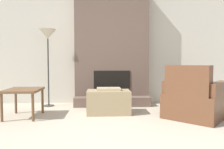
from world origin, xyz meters
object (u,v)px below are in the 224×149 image
(ottoman, at_px, (109,102))
(floor_lamp_left, at_px, (48,38))
(armchair, at_px, (194,101))
(side_table, at_px, (23,93))

(ottoman, bearing_deg, floor_lamp_left, 149.15)
(armchair, bearing_deg, ottoman, 27.80)
(armchair, height_order, floor_lamp_left, floor_lamp_left)
(ottoman, xyz_separation_m, side_table, (-1.50, -0.18, 0.20))
(side_table, height_order, floor_lamp_left, floor_lamp_left)
(armchair, relative_size, side_table, 1.92)
(ottoman, relative_size, floor_lamp_left, 0.48)
(armchair, xyz_separation_m, side_table, (-2.96, 0.23, 0.14))
(ottoman, height_order, floor_lamp_left, floor_lamp_left)
(armchair, xyz_separation_m, floor_lamp_left, (-2.75, 1.18, 1.20))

